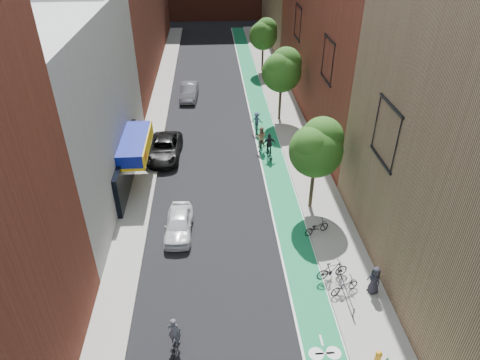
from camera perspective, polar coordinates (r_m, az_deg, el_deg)
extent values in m
plane|color=black|center=(21.36, -0.57, -20.56)|extent=(160.00, 160.00, 0.00)
cube|color=#157A4F|center=(42.59, 2.66, 9.10)|extent=(2.00, 68.00, 0.01)
cube|color=gray|center=(42.64, -10.97, 8.65)|extent=(2.00, 68.00, 0.15)
cube|color=gray|center=(42.91, 6.03, 9.24)|extent=(3.00, 68.00, 0.15)
cube|color=silver|center=(30.72, -23.61, 8.79)|extent=(8.00, 20.00, 12.00)
cylinder|color=#332619|center=(28.21, 9.55, -0.99)|extent=(0.24, 0.24, 3.30)
sphere|color=#225316|center=(26.80, 10.08, 3.86)|extent=(3.36, 3.36, 3.36)
sphere|color=#225316|center=(26.82, 10.92, 5.54)|extent=(2.64, 2.64, 2.64)
sphere|color=#225316|center=(26.25, 9.68, 4.45)|extent=(2.40, 2.40, 2.40)
cylinder|color=#332619|center=(40.31, 5.34, 10.24)|extent=(0.24, 0.24, 3.47)
sphere|color=#225316|center=(39.30, 5.56, 14.10)|extent=(3.53, 3.53, 3.53)
sphere|color=#225316|center=(39.41, 6.14, 15.28)|extent=(2.77, 2.77, 2.77)
sphere|color=#225316|center=(38.81, 5.22, 14.66)|extent=(2.52, 2.52, 2.52)
cylinder|color=#332619|center=(53.41, 3.02, 15.90)|extent=(0.24, 0.24, 3.19)
sphere|color=#225316|center=(52.70, 3.10, 18.65)|extent=(3.25, 3.25, 3.25)
sphere|color=#225316|center=(52.87, 3.54, 19.46)|extent=(2.55, 2.55, 2.55)
sphere|color=#225316|center=(52.27, 2.81, 19.06)|extent=(2.32, 2.32, 2.32)
imported|color=white|center=(26.60, -8.17, -5.80)|extent=(1.75, 4.06, 1.37)
imported|color=black|center=(34.74, -10.03, 4.15)|extent=(2.75, 5.48, 1.49)
imported|color=gray|center=(45.75, -6.80, 11.65)|extent=(1.95, 4.73, 1.52)
imported|color=black|center=(20.94, -8.62, -20.71)|extent=(0.81, 1.69, 0.85)
imported|color=#4C4B53|center=(20.44, -8.78, -19.29)|extent=(0.63, 0.46, 1.58)
imported|color=black|center=(35.26, 2.79, 4.58)|extent=(0.81, 1.60, 0.92)
imported|color=#9F7F5D|center=(34.99, 2.81, 5.77)|extent=(1.00, 0.86, 1.76)
imported|color=black|center=(34.22, 3.91, 3.61)|extent=(0.79, 1.83, 0.94)
imported|color=black|center=(33.95, 3.93, 4.81)|extent=(1.07, 0.53, 1.75)
imported|color=black|center=(38.20, 2.23, 7.00)|extent=(0.73, 1.71, 1.00)
imported|color=#3B526B|center=(38.02, 2.24, 7.93)|extent=(1.09, 0.73, 1.56)
imported|color=black|center=(23.35, 13.76, -13.57)|extent=(1.77, 1.16, 0.88)
imported|color=black|center=(23.88, 12.20, -11.67)|extent=(1.88, 0.90, 1.09)
imported|color=black|center=(26.61, 10.18, -6.23)|extent=(1.82, 1.22, 0.90)
imported|color=#23212A|center=(23.51, 17.49, -12.61)|extent=(0.78, 0.93, 1.64)
cylinder|color=orange|center=(21.09, 17.86, -21.82)|extent=(0.27, 0.27, 0.61)
sphere|color=orange|center=(20.79, 18.04, -21.21)|extent=(0.29, 0.29, 0.29)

